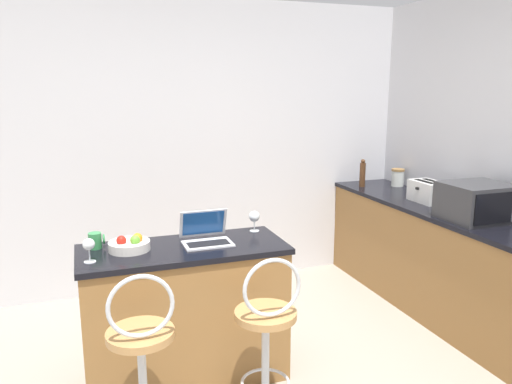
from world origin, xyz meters
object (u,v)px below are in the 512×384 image
object	(u,v)px
bar_stool_far	(267,345)
wine_glass_short	(254,217)
microwave	(477,202)
toaster	(428,192)
bar_stool_near	(142,368)
mug_green	(96,241)
laptop	(206,234)
wine_glass_tall	(89,246)
pepper_mill	(362,174)
storage_jar	(398,177)
fruit_bowl	(130,245)

from	to	relation	value
bar_stool_far	wine_glass_short	size ratio (longest dim) A/B	7.07
microwave	bar_stool_far	bearing A→B (deg)	-165.58
bar_stool_far	toaster	bearing A→B (deg)	29.91
bar_stool_near	mug_green	world-z (taller)	bar_stool_near
bar_stool_near	toaster	distance (m)	2.79
laptop	wine_glass_tall	xyz separation A→B (m)	(-0.70, -0.14, 0.05)
wine_glass_short	bar_stool_near	bearing A→B (deg)	-139.26
toaster	laptop	bearing A→B (deg)	-167.17
microwave	wine_glass_tall	size ratio (longest dim) A/B	3.37
laptop	wine_glass_short	distance (m)	0.39
bar_stool_far	microwave	xyz separation A→B (m)	(1.81, 0.46, 0.56)
microwave	pepper_mill	world-z (taller)	same
toaster	wine_glass_tall	size ratio (longest dim) A/B	2.25
storage_jar	pepper_mill	distance (m)	0.36
mug_green	wine_glass_short	size ratio (longest dim) A/B	0.70
bar_stool_far	mug_green	xyz separation A→B (m)	(-0.84, 0.71, 0.47)
fruit_bowl	storage_jar	bearing A→B (deg)	23.00
microwave	fruit_bowl	size ratio (longest dim) A/B	1.88
storage_jar	pepper_mill	size ratio (longest dim) A/B	0.63
storage_jar	pepper_mill	bearing A→B (deg)	165.22
toaster	storage_jar	world-z (taller)	toaster
storage_jar	fruit_bowl	bearing A→B (deg)	-157.00
bar_stool_far	mug_green	distance (m)	1.19
bar_stool_far	storage_jar	xyz separation A→B (m)	(2.02, 1.73, 0.51)
laptop	fruit_bowl	world-z (taller)	laptop
bar_stool_near	bar_stool_far	distance (m)	0.67
wine_glass_tall	wine_glass_short	size ratio (longest dim) A/B	0.99
bar_stool_near	bar_stool_far	bearing A→B (deg)	0.00
microwave	wine_glass_short	xyz separation A→B (m)	(-1.62, 0.27, -0.04)
laptop	microwave	bearing A→B (deg)	-4.01
bar_stool_near	bar_stool_far	size ratio (longest dim) A/B	1.00
pepper_mill	mug_green	size ratio (longest dim) A/B	2.80
wine_glass_short	toaster	bearing A→B (deg)	11.26
laptop	toaster	xyz separation A→B (m)	(2.04, 0.46, 0.04)
bar_stool_far	wine_glass_tall	distance (m)	1.12
laptop	microwave	world-z (taller)	microwave
bar_stool_near	toaster	bearing A→B (deg)	22.94
bar_stool_near	wine_glass_short	bearing A→B (deg)	40.74
microwave	toaster	size ratio (longest dim) A/B	1.50
microwave	storage_jar	xyz separation A→B (m)	(0.22, 1.27, -0.05)
bar_stool_near	fruit_bowl	world-z (taller)	fruit_bowl
laptop	wine_glass_tall	bearing A→B (deg)	-168.91
toaster	fruit_bowl	size ratio (longest dim) A/B	1.25
wine_glass_short	microwave	bearing A→B (deg)	-9.49
toaster	fruit_bowl	bearing A→B (deg)	-169.45
microwave	fruit_bowl	xyz separation A→B (m)	(-2.45, 0.14, -0.10)
mug_green	laptop	bearing A→B (deg)	-9.11
microwave	fruit_bowl	bearing A→B (deg)	176.81
microwave	pepper_mill	xyz separation A→B (m)	(-0.12, 1.36, -0.01)
bar_stool_near	fruit_bowl	distance (m)	0.76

